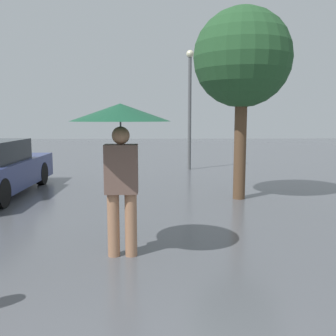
# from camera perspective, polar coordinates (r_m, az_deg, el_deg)

# --- Properties ---
(pedestrian) EXTENTS (1.20, 1.20, 1.87)m
(pedestrian) POSITION_cam_1_polar(r_m,az_deg,el_deg) (4.51, -7.23, 5.63)
(pedestrian) COLOR #9E7051
(pedestrian) RESTS_ON ground_plane
(tree) EXTENTS (1.99, 1.99, 3.90)m
(tree) POSITION_cam_1_polar(r_m,az_deg,el_deg) (8.02, 11.26, 15.93)
(tree) COLOR brown
(tree) RESTS_ON ground_plane
(street_lamp) EXTENTS (0.24, 0.24, 3.85)m
(street_lamp) POSITION_cam_1_polar(r_m,az_deg,el_deg) (12.36, 3.33, 10.34)
(street_lamp) COLOR #515456
(street_lamp) RESTS_ON ground_plane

